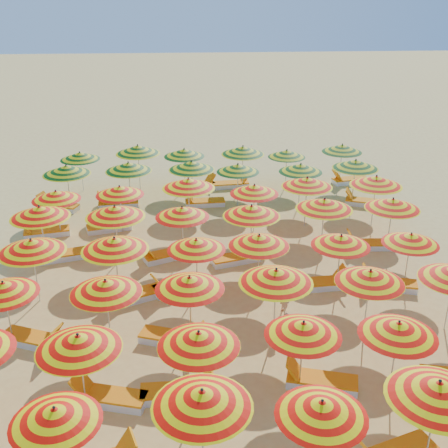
{
  "coord_description": "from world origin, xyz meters",
  "views": [
    {
      "loc": [
        -1.14,
        -16.52,
        9.14
      ],
      "look_at": [
        0.0,
        0.5,
        1.6
      ],
      "focal_mm": 45.0,
      "sensor_mm": 36.0,
      "label": 1
    }
  ],
  "objects": [
    {
      "name": "umbrella_4",
      "position": [
        3.53,
        -8.28,
        1.88
      ],
      "size": [
        2.13,
        2.13,
        2.14
      ],
      "color": "silver",
      "rests_on": "ground"
    },
    {
      "name": "umbrella_14",
      "position": [
        -1.19,
        -3.6,
        1.74
      ],
      "size": [
        2.44,
        2.44,
        1.98
      ],
      "color": "silver",
      "rests_on": "ground"
    },
    {
      "name": "umbrella_22",
      "position": [
        3.49,
        -1.25,
        1.71
      ],
      "size": [
        1.96,
        1.96,
        1.94
      ],
      "color": "silver",
      "rests_on": "ground"
    },
    {
      "name": "umbrella_34",
      "position": [
        3.44,
        3.69,
        1.86
      ],
      "size": [
        2.28,
        2.28,
        2.11
      ],
      "color": "silver",
      "rests_on": "ground"
    },
    {
      "name": "umbrella_26",
      "position": [
        -1.39,
        1.27,
        1.74
      ],
      "size": [
        2.45,
        2.45,
        1.98
      ],
      "color": "silver",
      "rests_on": "ground"
    },
    {
      "name": "lounger_16",
      "position": [
        -6.67,
        3.47,
        0.15
      ],
      "size": [
        1.81,
        0.91,
        0.69
      ],
      "rotation": [
        0.0,
        0.0,
        3.34
      ],
      "color": "white",
      "rests_on": "ground"
    },
    {
      "name": "lounger_2",
      "position": [
        -3.15,
        -6.03,
        0.15
      ],
      "size": [
        1.82,
        1.01,
        0.69
      ],
      "rotation": [
        0.0,
        0.0,
        2.88
      ],
      "color": "white",
      "rests_on": "ground"
    },
    {
      "name": "lounger_24",
      "position": [
        6.6,
        8.59,
        0.15
      ],
      "size": [
        1.81,
        0.92,
        0.69
      ],
      "rotation": [
        0.0,
        0.0,
        3.35
      ],
      "color": "white",
      "rests_on": "ground"
    },
    {
      "name": "umbrella_30",
      "position": [
        -6.08,
        3.35,
        1.69
      ],
      "size": [
        2.24,
        2.24,
        1.92
      ],
      "color": "silver",
      "rests_on": "ground"
    },
    {
      "name": "lounger_12",
      "position": [
        -5.66,
        1.43,
        0.15
      ],
      "size": [
        1.82,
        1.03,
        0.69
      ],
      "rotation": [
        0.0,
        0.0,
        3.42
      ],
      "color": "white",
      "rests_on": "ground"
    },
    {
      "name": "umbrella_23",
      "position": [
        5.73,
        -1.16,
        1.66
      ],
      "size": [
        2.05,
        2.05,
        1.88
      ],
      "color": "silver",
      "rests_on": "ground"
    },
    {
      "name": "umbrella_38",
      "position": [
        -0.99,
        6.16,
        1.83
      ],
      "size": [
        2.41,
        2.41,
        2.08
      ],
      "color": "silver",
      "rests_on": "ground"
    },
    {
      "name": "umbrella_15",
      "position": [
        1.11,
        -3.63,
        1.87
      ],
      "size": [
        2.37,
        2.37,
        2.13
      ],
      "color": "silver",
      "rests_on": "ground"
    },
    {
      "name": "umbrella_33",
      "position": [
        1.35,
        3.36,
        1.74
      ],
      "size": [
        2.25,
        2.25,
        1.97
      ],
      "color": "silver",
      "rests_on": "ground"
    },
    {
      "name": "lounger_15",
      "position": [
        5.41,
        1.57,
        0.15
      ],
      "size": [
        1.75,
        0.65,
        0.69
      ],
      "rotation": [
        0.0,
        0.0,
        3.1
      ],
      "color": "white",
      "rests_on": "ground"
    },
    {
      "name": "lounger_4",
      "position": [
        1.91,
        -5.8,
        0.15
      ],
      "size": [
        1.82,
        1.02,
        0.69
      ],
      "rotation": [
        0.0,
        0.0,
        2.87
      ],
      "color": "white",
      "rests_on": "ground"
    },
    {
      "name": "umbrella_24",
      "position": [
        -6.17,
        1.26,
        1.89
      ],
      "size": [
        2.5,
        2.5,
        2.15
      ],
      "color": "silver",
      "rests_on": "ground"
    },
    {
      "name": "umbrella_20",
      "position": [
        -0.96,
        -1.16,
        1.68
      ],
      "size": [
        2.23,
        2.23,
        1.91
      ],
      "color": "silver",
      "rests_on": "ground"
    },
    {
      "name": "umbrella_8",
      "position": [
        -1.01,
        -6.15,
        1.76
      ],
      "size": [
        2.16,
        2.16,
        2.0
      ],
      "color": "silver",
      "rests_on": "ground"
    },
    {
      "name": "umbrella_19",
      "position": [
        -3.37,
        -1.4,
        1.89
      ],
      "size": [
        2.67,
        2.67,
        2.15
      ],
      "color": "silver",
      "rests_on": "ground"
    },
    {
      "name": "umbrella_39",
      "position": [
        0.97,
        6.1,
        1.7
      ],
      "size": [
        2.1,
        2.1,
        1.93
      ],
      "color": "silver",
      "rests_on": "ground"
    },
    {
      "name": "umbrella_25",
      "position": [
        -3.64,
        1.11,
        1.89
      ],
      "size": [
        2.51,
        2.51,
        2.15
      ],
      "color": "silver",
      "rests_on": "ground"
    },
    {
      "name": "lounger_7",
      "position": [
        -1.69,
        -3.79,
        0.15
      ],
      "size": [
        1.83,
        1.11,
        0.69
      ],
      "rotation": [
        0.0,
        0.0,
        -0.33
      ],
      "color": "white",
      "rests_on": "ground"
    },
    {
      "name": "lounger_9",
      "position": [
        -1.55,
        -1.01,
        0.15
      ],
      "size": [
        1.82,
        1.24,
        0.69
      ],
      "rotation": [
        0.0,
        0.0,
        3.56
      ],
      "color": "white",
      "rests_on": "ground"
    },
    {
      "name": "umbrella_29",
      "position": [
        6.01,
        1.37,
        1.82
      ],
      "size": [
        2.26,
        2.26,
        2.07
      ],
      "color": "silver",
      "rests_on": "ground"
    },
    {
      "name": "lounger_17",
      "position": [
        -4.26,
        3.82,
        0.15
      ],
      "size": [
        1.82,
        1.02,
        0.69
      ],
      "rotation": [
        0.0,
        0.0,
        0.27
      ],
      "color": "white",
      "rests_on": "ground"
    },
    {
      "name": "umbrella_45",
      "position": [
        1.39,
        8.21,
        1.85
      ],
      "size": [
        2.18,
        2.18,
        2.1
      ],
      "color": "silver",
      "rests_on": "ground"
    },
    {
      "name": "umbrella_7",
      "position": [
        -3.65,
        -6.14,
        1.79
      ],
      "size": [
        2.17,
        2.17,
        2.04
      ],
      "color": "silver",
      "rests_on": "ground"
    },
    {
      "name": "umbrella_28",
      "position": [
        3.57,
        1.36,
        1.87
      ],
      "size": [
        2.28,
        2.28,
        2.13
      ],
      "color": "silver",
      "rests_on": "ground"
    },
    {
      "name": "umbrella_42",
      "position": [
        -6.04,
        8.42,
        1.67
      ],
      "size": [
        2.06,
        2.06,
        1.9
      ],
      "color": "silver",
      "rests_on": "ground"
    },
    {
      "name": "lounger_23",
      "position": [
        0.88,
        8.4,
        0.15
      ],
      "size": [
        1.79,
        0.77,
        0.69
      ],
      "rotation": [
        0.0,
        0.0,
        0.11
      ],
      "color": "white",
      "rests_on": "ground"
    },
    {
      "name": "umbrella_47",
      "position": [
        6.09,
        8.51,
        1.77
      ],
      "size": [
        1.98,
        1.98,
        2.01
      ],
      "color": "silver",
      "rests_on": "ground"
    },
    {
      "name": "umbrella_2",
      "position": [
        -1.0,
        -8.17,
        1.84
      ],
      "size": [
        2.37,
        2.37,
        2.09
      ],
      "color": "silver",
      "rests_on": "ground"
    },
    {
      "name": "lounger_10",
      "position": [
        2.98,
        -1.14,
        0.15
      ],
      "size": [
        1.78,
        0.73,
        0.69
      ],
      "rotation": [
        0.0,
        0.0,
        0.09
      ],
      "color": "white",
      "rests_on": "ground"
    },
    {
      "name": "umbrella_3",
      "position": [
        1.25,
        -8.4,
        1.67
      ],
      "size": [
        1.95,
        1.95,
        1.9
      ],
      "color": "silver",
      "rests_on": "ground"
    },
    {
      "name": "beachgoer_a",
      "position": [
        1.6,
        -2.48,
        0.68
      ],
      "size": [
        0.43,
        0.56,
        1.37
      ],
      "primitive_type": "imported",
      "rotation": [
        0.0,
        0.0,
        1.8
      ],
      "color": "tan",
      "rests_on": "ground"
    },
    {
      "name": "umbrella_37",
      "position": [
        -3.64,
        6.17,
        1.83
      ],
      "size": [
        2.59,
        2.59,
        2.08
      ],
      "color": "silver",
      "rests_on": "ground"
    },
    {
      "name": "lounger_19",
      "position": [
        -4.24,
        6.28,
        0.15
      ],
      "size": [
        1.78,
        0.74,
        0.69
      ],
      "rotation": [
        0.0,
        0.0,
        3.23
      ],
      "color": "white",
      "rests_on": "ground"
    },
    {
      "name": "lounger_3",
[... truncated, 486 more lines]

